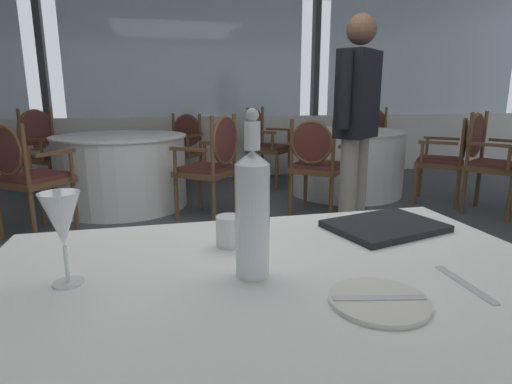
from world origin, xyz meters
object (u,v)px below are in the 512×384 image
at_px(dining_chair_1_1, 316,159).
at_px(diner_person_0, 357,119).
at_px(dining_chair_0_1, 45,146).
at_px(dining_chair_1_0, 263,140).
at_px(dining_chair_1_3, 368,137).
at_px(water_bottle, 252,210).
at_px(dining_chair_2_2, 487,154).
at_px(water_tumbler, 229,231).
at_px(dining_chair_0_0, 182,145).
at_px(wine_glass, 62,221).
at_px(menu_book, 385,226).
at_px(dining_chair_0_2, 24,170).
at_px(side_plate, 379,301).
at_px(dining_chair_0_3, 214,159).
at_px(dining_chair_1_2, 449,154).

xyz_separation_m(dining_chair_1_1, diner_person_0, (0.00, -0.79, 0.42)).
bearing_deg(dining_chair_0_1, dining_chair_1_0, 39.35).
distance_m(dining_chair_1_1, dining_chair_1_3, 2.19).
bearing_deg(dining_chair_1_3, dining_chair_0_1, -46.73).
bearing_deg(water_bottle, dining_chair_0_1, 108.71).
relative_size(dining_chair_1_3, dining_chair_2_2, 1.00).
xyz_separation_m(dining_chair_1_3, diner_person_0, (-1.43, -2.45, 0.40)).
xyz_separation_m(water_tumbler, dining_chair_0_0, (0.12, 4.25, -0.25)).
height_order(water_bottle, dining_chair_1_3, water_bottle).
bearing_deg(wine_glass, menu_book, 11.82).
relative_size(wine_glass, water_tumbler, 2.44).
height_order(wine_glass, dining_chair_1_1, wine_glass).
xyz_separation_m(dining_chair_0_1, dining_chair_1_3, (4.11, 0.19, -0.01)).
relative_size(water_tumbler, dining_chair_2_2, 0.08).
relative_size(water_bottle, dining_chair_0_2, 0.39).
distance_m(side_plate, dining_chair_0_3, 3.10).
height_order(wine_glass, dining_chair_0_2, wine_glass).
distance_m(water_bottle, diner_person_0, 2.36).
distance_m(menu_book, dining_chair_0_3, 2.70).
bearing_deg(dining_chair_2_2, water_tumbler, -82.72).
bearing_deg(dining_chair_1_3, diner_person_0, 10.42).
bearing_deg(water_tumbler, dining_chair_0_1, 109.30).
xyz_separation_m(dining_chair_0_1, dining_chair_1_2, (4.22, -1.36, -0.04)).
bearing_deg(dining_chair_1_0, dining_chair_0_1, -137.80).
bearing_deg(dining_chair_1_1, dining_chair_2_2, -58.41).
distance_m(menu_book, dining_chair_1_0, 4.16).
distance_m(side_plate, dining_chair_2_2, 3.82).
xyz_separation_m(dining_chair_0_1, diner_person_0, (2.69, -2.26, 0.39)).
height_order(dining_chair_0_3, dining_chair_1_3, dining_chair_1_3).
bearing_deg(water_tumbler, menu_book, 3.47).
relative_size(dining_chair_0_1, dining_chair_0_2, 1.07).
xyz_separation_m(dining_chair_0_2, dining_chair_1_0, (2.36, 1.60, 0.02)).
distance_m(water_bottle, dining_chair_0_2, 3.01).
relative_size(dining_chair_1_1, dining_chair_1_2, 1.03).
height_order(water_bottle, water_tumbler, water_bottle).
bearing_deg(diner_person_0, dining_chair_1_2, -98.63).
distance_m(side_plate, dining_chair_0_1, 4.74).
distance_m(dining_chair_0_1, dining_chair_1_3, 4.12).
bearing_deg(dining_chair_1_1, dining_chair_0_2, 132.11).
height_order(dining_chair_0_1, dining_chair_1_2, dining_chair_0_1).
bearing_deg(water_tumbler, dining_chair_1_2, 44.06).
distance_m(wine_glass, dining_chair_1_0, 4.55).
height_order(dining_chair_0_0, dining_chair_2_2, dining_chair_2_2).
xyz_separation_m(menu_book, dining_chair_2_2, (2.45, 2.30, -0.17)).
bearing_deg(dining_chair_1_0, dining_chair_1_1, -44.81).
bearing_deg(water_tumbler, diner_person_0, 55.04).
height_order(dining_chair_0_2, dining_chair_1_2, dining_chair_0_2).
bearing_deg(dining_chair_0_2, dining_chair_2_2, -54.99).
bearing_deg(side_plate, dining_chair_0_3, 88.39).
xyz_separation_m(wine_glass, dining_chair_1_2, (3.17, 2.86, -0.35)).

